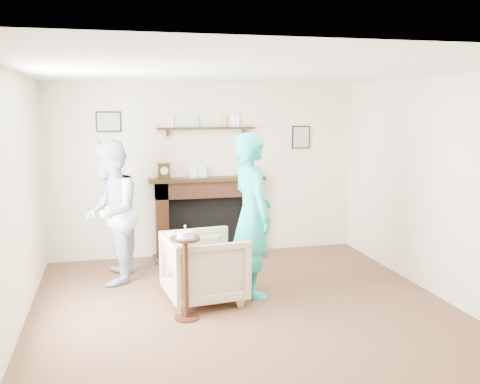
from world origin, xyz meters
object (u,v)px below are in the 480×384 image
at_px(armchair, 205,300).
at_px(woman, 252,294).
at_px(man, 113,282).
at_px(pedestal_table, 186,262).

relative_size(armchair, woman, 0.45).
xyz_separation_m(man, pedestal_table, (0.72, -1.38, 0.60)).
xyz_separation_m(armchair, woman, (0.57, 0.07, 0.00)).
relative_size(woman, pedestal_table, 1.90).
height_order(armchair, pedestal_table, pedestal_table).
bearing_deg(woman, pedestal_table, 113.90).
relative_size(man, woman, 0.94).
distance_m(armchair, woman, 0.57).
relative_size(armchair, pedestal_table, 0.86).
xyz_separation_m(armchair, man, (-1.00, 0.90, 0.00)).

